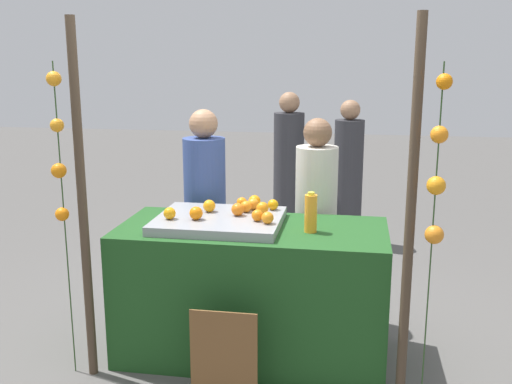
% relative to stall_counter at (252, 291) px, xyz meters
% --- Properties ---
extents(ground_plane, '(24.00, 24.00, 0.00)m').
position_rel_stall_counter_xyz_m(ground_plane, '(0.00, 0.00, -0.44)').
color(ground_plane, '#565451').
extents(stall_counter, '(1.74, 0.80, 0.89)m').
position_rel_stall_counter_xyz_m(stall_counter, '(0.00, 0.00, 0.00)').
color(stall_counter, '#1E4C1E').
rests_on(stall_counter, ground_plane).
extents(orange_tray, '(0.81, 0.67, 0.06)m').
position_rel_stall_counter_xyz_m(orange_tray, '(-0.22, 0.01, 0.47)').
color(orange_tray, gray).
rests_on(orange_tray, stall_counter).
extents(orange_0, '(0.08, 0.08, 0.08)m').
position_rel_stall_counter_xyz_m(orange_0, '(-0.03, 0.29, 0.55)').
color(orange_0, orange).
rests_on(orange_0, orange_tray).
extents(orange_1, '(0.08, 0.08, 0.08)m').
position_rel_stall_counter_xyz_m(orange_1, '(0.04, -0.06, 0.54)').
color(orange_1, orange).
rests_on(orange_1, orange_tray).
extents(orange_2, '(0.08, 0.08, 0.08)m').
position_rel_stall_counter_xyz_m(orange_2, '(-0.31, 0.11, 0.55)').
color(orange_2, orange).
rests_on(orange_2, orange_tray).
extents(orange_3, '(0.09, 0.09, 0.09)m').
position_rel_stall_counter_xyz_m(orange_3, '(-0.35, -0.10, 0.55)').
color(orange_3, orange).
rests_on(orange_3, orange_tray).
extents(orange_4, '(0.08, 0.08, 0.08)m').
position_rel_stall_counter_xyz_m(orange_4, '(0.12, -0.11, 0.54)').
color(orange_4, orange).
rests_on(orange_4, orange_tray).
extents(orange_5, '(0.08, 0.08, 0.08)m').
position_rel_stall_counter_xyz_m(orange_5, '(-0.07, 0.14, 0.54)').
color(orange_5, orange).
rests_on(orange_5, orange_tray).
extents(orange_6, '(0.08, 0.08, 0.08)m').
position_rel_stall_counter_xyz_m(orange_6, '(-0.10, 0.04, 0.55)').
color(orange_6, orange).
rests_on(orange_6, orange_tray).
extents(orange_7, '(0.08, 0.08, 0.08)m').
position_rel_stall_counter_xyz_m(orange_7, '(0.05, 0.11, 0.54)').
color(orange_7, orange).
rests_on(orange_7, orange_tray).
extents(orange_8, '(0.07, 0.07, 0.07)m').
position_rel_stall_counter_xyz_m(orange_8, '(0.10, 0.23, 0.54)').
color(orange_8, orange).
rests_on(orange_8, orange_tray).
extents(orange_9, '(0.08, 0.08, 0.08)m').
position_rel_stall_counter_xyz_m(orange_9, '(-0.03, 0.22, 0.54)').
color(orange_9, orange).
rests_on(orange_9, orange_tray).
extents(orange_10, '(0.07, 0.07, 0.07)m').
position_rel_stall_counter_xyz_m(orange_10, '(-0.12, 0.26, 0.54)').
color(orange_10, orange).
rests_on(orange_10, orange_tray).
extents(orange_11, '(0.08, 0.08, 0.08)m').
position_rel_stall_counter_xyz_m(orange_11, '(-0.52, -0.11, 0.54)').
color(orange_11, orange).
rests_on(orange_11, orange_tray).
extents(juice_bottle, '(0.08, 0.08, 0.26)m').
position_rel_stall_counter_xyz_m(juice_bottle, '(0.38, -0.05, 0.57)').
color(juice_bottle, orange).
rests_on(juice_bottle, stall_counter).
extents(chalkboard_sign, '(0.39, 0.03, 0.58)m').
position_rel_stall_counter_xyz_m(chalkboard_sign, '(-0.06, -0.61, -0.17)').
color(chalkboard_sign, brown).
rests_on(chalkboard_sign, ground_plane).
extents(vendor_left, '(0.32, 0.32, 1.59)m').
position_rel_stall_counter_xyz_m(vendor_left, '(-0.48, 0.62, 0.30)').
color(vendor_left, '#384C8C').
rests_on(vendor_left, ground_plane).
extents(vendor_right, '(0.31, 0.31, 1.54)m').
position_rel_stall_counter_xyz_m(vendor_right, '(0.37, 0.61, 0.27)').
color(vendor_right, beige).
rests_on(vendor_right, ground_plane).
extents(crowd_person_0, '(0.32, 0.32, 1.61)m').
position_rel_stall_counter_xyz_m(crowd_person_0, '(-0.05, 2.57, 0.31)').
color(crowd_person_0, '#333338').
rests_on(crowd_person_0, ground_plane).
extents(crowd_person_1, '(0.31, 0.31, 1.54)m').
position_rel_stall_counter_xyz_m(crowd_person_1, '(0.58, 2.59, 0.27)').
color(crowd_person_1, '#333338').
rests_on(crowd_person_1, ground_plane).
extents(canopy_post_left, '(0.06, 0.06, 2.20)m').
position_rel_stall_counter_xyz_m(canopy_post_left, '(-0.95, -0.44, 0.65)').
color(canopy_post_left, '#473828').
rests_on(canopy_post_left, ground_plane).
extents(canopy_post_right, '(0.06, 0.06, 2.20)m').
position_rel_stall_counter_xyz_m(canopy_post_right, '(0.95, -0.44, 0.65)').
color(canopy_post_right, '#473828').
rests_on(canopy_post_right, ground_plane).
extents(garland_strand_left, '(0.10, 0.10, 1.95)m').
position_rel_stall_counter_xyz_m(garland_strand_left, '(-1.08, -0.44, 0.98)').
color(garland_strand_left, '#2D4C23').
rests_on(garland_strand_left, ground_plane).
extents(garland_strand_right, '(0.11, 0.10, 1.95)m').
position_rel_stall_counter_xyz_m(garland_strand_right, '(1.07, -0.50, 0.92)').
color(garland_strand_right, '#2D4C23').
rests_on(garland_strand_right, ground_plane).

